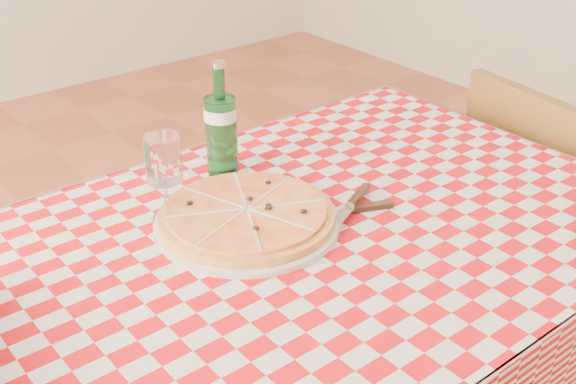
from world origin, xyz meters
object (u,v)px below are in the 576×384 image
(chair_near, at_px, (532,203))
(water_bottle, at_px, (221,119))
(dining_table, at_px, (315,272))
(wine_glass, at_px, (165,179))
(pizza_plate, at_px, (247,215))

(chair_near, relative_size, water_bottle, 3.31)
(dining_table, bearing_deg, wine_glass, 133.69)
(wine_glass, bearing_deg, dining_table, -46.31)
(water_bottle, bearing_deg, chair_near, -14.81)
(water_bottle, height_order, wine_glass, water_bottle)
(pizza_plate, relative_size, water_bottle, 1.42)
(pizza_plate, distance_m, water_bottle, 0.25)
(pizza_plate, bearing_deg, chair_near, -1.29)
(dining_table, distance_m, wine_glass, 0.34)
(pizza_plate, distance_m, wine_glass, 0.17)
(pizza_plate, bearing_deg, dining_table, -44.56)
(chair_near, distance_m, water_bottle, 0.99)
(pizza_plate, relative_size, wine_glass, 2.03)
(water_bottle, bearing_deg, dining_table, -89.06)
(water_bottle, distance_m, wine_glass, 0.22)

